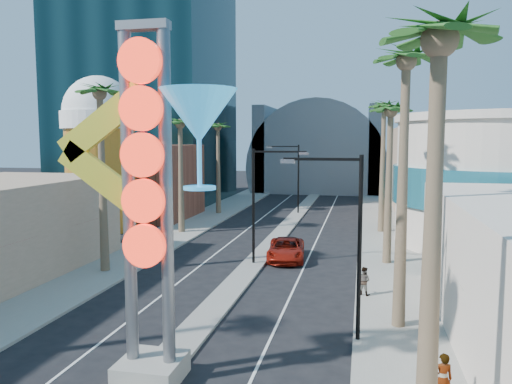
% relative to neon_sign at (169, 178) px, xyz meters
% --- Properties ---
extents(sidewalk_west, '(5.00, 100.00, 0.15)m').
position_rel_neon_sign_xyz_m(sidewalk_west, '(-10.32, 32.04, -7.23)').
color(sidewalk_west, gray).
rests_on(sidewalk_west, ground).
extents(sidewalk_east, '(5.00, 100.00, 0.15)m').
position_rel_neon_sign_xyz_m(sidewalk_east, '(8.68, 32.04, -7.23)').
color(sidewalk_east, gray).
rests_on(sidewalk_east, ground).
extents(median, '(1.60, 84.00, 0.15)m').
position_rel_neon_sign_xyz_m(median, '(-0.82, 35.04, -7.23)').
color(median, gray).
rests_on(median, ground).
extents(hotel_tower, '(20.00, 20.00, 50.00)m').
position_rel_neon_sign_xyz_m(hotel_tower, '(-22.82, 49.04, 17.69)').
color(hotel_tower, black).
rests_on(hotel_tower, ground).
extents(brick_filler_west, '(10.00, 10.00, 8.00)m').
position_rel_neon_sign_xyz_m(brick_filler_west, '(-16.82, 35.04, -3.31)').
color(brick_filler_west, brown).
rests_on(brick_filler_west, ground).
extents(filler_east, '(10.00, 20.00, 10.00)m').
position_rel_neon_sign_xyz_m(filler_east, '(15.18, 45.04, -2.31)').
color(filler_east, tan).
rests_on(filler_east, ground).
extents(beer_mug, '(7.00, 7.00, 14.50)m').
position_rel_neon_sign_xyz_m(beer_mug, '(-17.82, 27.04, 0.54)').
color(beer_mug, '#AA6216').
rests_on(beer_mug, ground).
extents(turquoise_building, '(16.60, 16.60, 10.60)m').
position_rel_neon_sign_xyz_m(turquoise_building, '(17.18, 27.04, -2.06)').
color(turquoise_building, beige).
rests_on(turquoise_building, ground).
extents(canopy, '(22.00, 16.00, 22.00)m').
position_rel_neon_sign_xyz_m(canopy, '(-0.82, 69.04, -3.00)').
color(canopy, slate).
rests_on(canopy, ground).
extents(neon_sign, '(6.53, 2.60, 12.55)m').
position_rel_neon_sign_xyz_m(neon_sign, '(0.00, 0.00, 0.00)').
color(neon_sign, gray).
rests_on(neon_sign, ground).
extents(streetlight_0, '(3.79, 0.25, 8.00)m').
position_rel_neon_sign_xyz_m(streetlight_0, '(-0.27, 17.04, -2.43)').
color(streetlight_0, black).
rests_on(streetlight_0, ground).
extents(streetlight_1, '(3.79, 0.25, 8.00)m').
position_rel_neon_sign_xyz_m(streetlight_1, '(-1.36, 41.04, -2.43)').
color(streetlight_1, black).
rests_on(streetlight_1, ground).
extents(streetlight_2, '(3.45, 0.25, 8.00)m').
position_rel_neon_sign_xyz_m(streetlight_2, '(5.91, 5.04, -2.47)').
color(streetlight_2, black).
rests_on(streetlight_2, ground).
extents(palm_1, '(2.40, 2.40, 12.70)m').
position_rel_neon_sign_xyz_m(palm_1, '(-9.82, 13.04, 3.52)').
color(palm_1, brown).
rests_on(palm_1, ground).
extents(palm_2, '(2.40, 2.40, 11.20)m').
position_rel_neon_sign_xyz_m(palm_2, '(-9.82, 27.04, 2.17)').
color(palm_2, brown).
rests_on(palm_2, ground).
extents(palm_3, '(2.40, 2.40, 11.20)m').
position_rel_neon_sign_xyz_m(palm_3, '(-9.82, 39.04, 2.17)').
color(palm_3, brown).
rests_on(palm_3, ground).
extents(palm_4, '(2.40, 2.40, 12.20)m').
position_rel_neon_sign_xyz_m(palm_4, '(8.18, -2.96, 3.07)').
color(palm_4, brown).
rests_on(palm_4, ground).
extents(palm_5, '(2.40, 2.40, 13.20)m').
position_rel_neon_sign_xyz_m(palm_5, '(8.18, 7.04, 3.96)').
color(palm_5, brown).
rests_on(palm_5, ground).
extents(palm_6, '(2.40, 2.40, 11.70)m').
position_rel_neon_sign_xyz_m(palm_6, '(8.18, 19.04, 2.62)').
color(palm_6, brown).
rests_on(palm_6, ground).
extents(palm_7, '(2.40, 2.40, 12.70)m').
position_rel_neon_sign_xyz_m(palm_7, '(8.18, 31.04, 3.52)').
color(palm_7, brown).
rests_on(palm_7, ground).
extents(red_pickup, '(3.11, 5.74, 1.53)m').
position_rel_neon_sign_xyz_m(red_pickup, '(1.17, 18.91, -6.54)').
color(red_pickup, '#98180B').
rests_on(red_pickup, ground).
extents(pedestrian_a, '(0.70, 0.54, 1.73)m').
position_rel_neon_sign_xyz_m(pedestrian_a, '(9.09, 0.18, -6.29)').
color(pedestrian_a, gray).
rests_on(pedestrian_a, sidewalk_east).
extents(pedestrian_b, '(0.93, 0.85, 1.55)m').
position_rel_neon_sign_xyz_m(pedestrian_b, '(6.62, 11.34, -6.38)').
color(pedestrian_b, gray).
rests_on(pedestrian_b, sidewalk_east).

